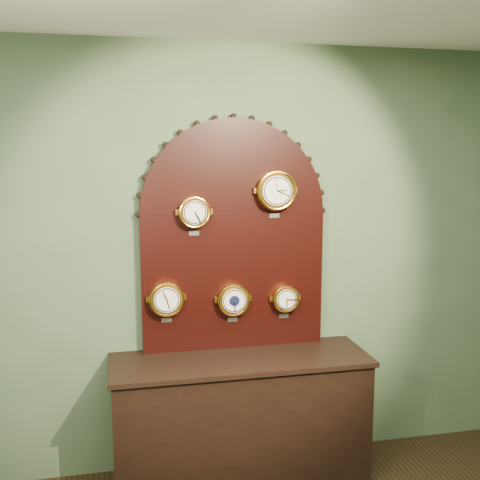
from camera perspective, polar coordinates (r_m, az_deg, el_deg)
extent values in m
plane|color=#496243|center=(3.81, -0.79, -2.10)|extent=(4.00, 0.00, 4.00)
cube|color=black|center=(3.88, 0.07, -17.53)|extent=(1.60, 0.50, 0.80)
cube|color=black|center=(3.78, -0.64, -4.03)|extent=(1.20, 0.06, 0.90)
cylinder|color=black|center=(3.71, -0.65, 2.76)|extent=(1.20, 0.06, 1.20)
cylinder|color=gold|center=(3.61, -4.56, 2.79)|extent=(0.19, 0.08, 0.19)
torus|color=gold|center=(3.58, -4.49, 2.74)|extent=(0.20, 0.02, 0.20)
cylinder|color=#F1E6CC|center=(3.57, -4.48, 2.73)|extent=(0.15, 0.01, 0.15)
cube|color=#B6B6BD|center=(3.65, -4.58, 0.67)|extent=(0.06, 0.01, 0.03)
cylinder|color=gold|center=(3.70, 3.55, 4.93)|extent=(0.24, 0.08, 0.24)
torus|color=gold|center=(3.67, 3.69, 4.90)|extent=(0.26, 0.02, 0.26)
cylinder|color=silver|center=(3.66, 3.72, 4.89)|extent=(0.19, 0.01, 0.19)
cube|color=#B6B6BD|center=(3.74, 3.43, 2.43)|extent=(0.07, 0.01, 0.03)
cylinder|color=gold|center=(3.69, -7.31, -5.77)|extent=(0.21, 0.08, 0.21)
torus|color=gold|center=(3.66, -7.26, -5.90)|extent=(0.22, 0.02, 0.22)
cylinder|color=#F1E6CC|center=(3.65, -7.25, -5.93)|extent=(0.17, 0.01, 0.17)
cube|color=#B6B6BD|center=(3.75, -7.29, -7.87)|extent=(0.06, 0.01, 0.03)
cylinder|color=gold|center=(3.75, -0.69, -5.90)|extent=(0.20, 0.08, 0.20)
torus|color=gold|center=(3.72, -0.59, -6.02)|extent=(0.21, 0.02, 0.21)
cylinder|color=#F1E6CC|center=(3.72, -0.56, -6.05)|extent=(0.16, 0.01, 0.16)
cube|color=#B6B6BD|center=(3.81, -0.75, -7.90)|extent=(0.07, 0.01, 0.03)
cylinder|color=#0C1235|center=(3.71, -0.55, -6.06)|extent=(0.07, 0.00, 0.07)
cylinder|color=gold|center=(3.84, 4.49, -5.76)|extent=(0.17, 0.08, 0.17)
torus|color=gold|center=(3.81, 4.63, -5.88)|extent=(0.18, 0.02, 0.18)
cylinder|color=silver|center=(3.80, 4.66, -5.91)|extent=(0.13, 0.01, 0.13)
cube|color=#B6B6BD|center=(3.90, 4.37, -7.51)|extent=(0.07, 0.01, 0.03)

